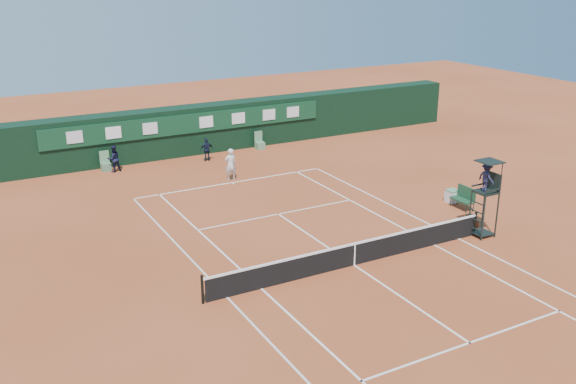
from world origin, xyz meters
The scene contains 14 objects.
ground centered at (0.00, 0.00, 0.00)m, with size 90.00×90.00×0.00m, color #AC4D28.
court_lines centered at (0.00, 0.00, 0.01)m, with size 11.05×23.85×0.01m.
tennis_net centered at (0.00, 0.00, 0.51)m, with size 12.90×0.10×1.10m.
back_wall centered at (0.00, 18.74, 1.51)m, with size 40.00×1.65×3.00m.
linesman_chair_left centered at (-5.50, 17.48, 0.32)m, with size 0.55×0.50×1.15m.
linesman_chair_right centered at (4.50, 17.48, 0.32)m, with size 0.55×0.50×1.15m.
umpire_chair centered at (6.60, -0.21, 2.46)m, with size 0.96×0.95×3.42m.
player_bench centered at (8.34, 2.74, 0.60)m, with size 0.55×1.20×1.10m.
tennis_bag centered at (7.15, 1.00, 0.16)m, with size 0.37×0.85×0.32m, color black.
cooler centered at (8.48, 3.71, 0.33)m, with size 0.57×0.57×0.65m.
tennis_ball centered at (4.00, 7.26, 0.04)m, with size 0.07×0.07×0.07m, color #B6C62E.
player centered at (0.17, 12.35, 0.91)m, with size 0.66×0.43×1.81m, color silver.
ball_kid_left centered at (-5.11, 17.03, 0.78)m, with size 0.76×0.59×1.57m, color black.
ball_kid_right centered at (0.43, 16.52, 0.71)m, with size 0.83×0.35×1.42m, color black.
Camera 1 is at (-13.40, -18.95, 11.09)m, focal length 40.00 mm.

